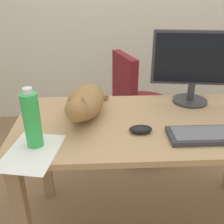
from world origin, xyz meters
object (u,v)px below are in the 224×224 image
object	(u,v)px
water_bottle	(32,120)
cat	(86,102)
computer_mouse	(141,129)
keyboard	(216,135)
monitor	(195,65)
office_chair	(139,115)

from	to	relation	value
water_bottle	cat	bearing A→B (deg)	51.87
computer_mouse	water_bottle	size ratio (longest dim) A/B	0.41
keyboard	computer_mouse	size ratio (longest dim) A/B	4.00
monitor	cat	world-z (taller)	monitor
office_chair	cat	world-z (taller)	cat
office_chair	computer_mouse	world-z (taller)	office_chair
keyboard	cat	xyz separation A→B (m)	(-0.60, 0.25, 0.07)
office_chair	computer_mouse	bearing A→B (deg)	-98.44
office_chair	keyboard	xyz separation A→B (m)	(0.21, -0.93, 0.36)
office_chair	water_bottle	distance (m)	1.22
cat	water_bottle	distance (m)	0.35
keyboard	computer_mouse	bearing A→B (deg)	169.99
keyboard	water_bottle	size ratio (longest dim) A/B	1.64
water_bottle	keyboard	bearing A→B (deg)	1.52
monitor	computer_mouse	size ratio (longest dim) A/B	4.36
cat	water_bottle	size ratio (longest dim) A/B	2.26
office_chair	computer_mouse	distance (m)	0.95
cat	computer_mouse	size ratio (longest dim) A/B	5.51
office_chair	water_bottle	size ratio (longest dim) A/B	3.33
office_chair	computer_mouse	xyz separation A→B (m)	(-0.13, -0.87, 0.37)
office_chair	monitor	size ratio (longest dim) A/B	1.86
cat	office_chair	bearing A→B (deg)	59.97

